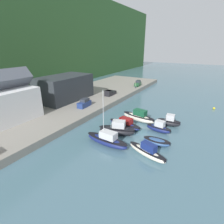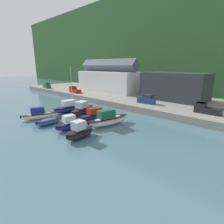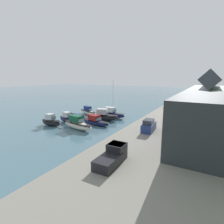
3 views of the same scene
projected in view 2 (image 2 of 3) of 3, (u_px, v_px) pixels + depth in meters
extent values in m
plane|color=slate|center=(77.00, 122.00, 33.04)|extent=(320.00, 320.00, 0.00)
cube|color=#335B2D|center=(209.00, 43.00, 80.68)|extent=(240.00, 59.06, 40.15)
cube|color=gray|center=(148.00, 100.00, 50.06)|extent=(106.65, 23.37, 1.44)
cube|color=white|center=(108.00, 81.00, 61.42)|extent=(23.35, 8.27, 6.76)
cube|color=#515660|center=(108.00, 65.00, 59.99)|extent=(23.82, 4.21, 4.21)
cube|color=#2D3338|center=(175.00, 86.00, 46.19)|extent=(16.13, 9.22, 7.03)
cube|color=slate|center=(167.00, 88.00, 43.00)|extent=(15.32, 0.10, 4.22)
ellipsoid|color=navy|center=(70.00, 109.00, 39.94)|extent=(2.66, 8.51, 1.46)
ellipsoid|color=black|center=(70.00, 106.00, 39.81)|extent=(2.75, 8.68, 0.12)
cube|color=silver|center=(68.00, 103.00, 39.31)|extent=(1.79, 3.03, 1.26)
cube|color=#8CA5B2|center=(75.00, 103.00, 40.43)|extent=(1.46, 0.19, 0.63)
cylinder|color=silver|center=(72.00, 86.00, 39.05)|extent=(0.10, 0.10, 8.59)
ellipsoid|color=black|center=(83.00, 111.00, 37.28)|extent=(4.36, 7.46, 1.70)
ellipsoid|color=black|center=(83.00, 108.00, 37.12)|extent=(4.49, 7.62, 0.12)
cube|color=silver|center=(82.00, 105.00, 36.57)|extent=(2.39, 2.89, 1.32)
cube|color=#8CA5B2|center=(85.00, 104.00, 37.84)|extent=(1.50, 0.57, 0.66)
cube|color=black|center=(73.00, 113.00, 34.25)|extent=(0.43, 0.38, 0.56)
ellipsoid|color=navy|center=(96.00, 116.00, 34.95)|extent=(3.28, 7.95, 1.06)
ellipsoid|color=black|center=(96.00, 114.00, 34.85)|extent=(3.39, 8.12, 0.12)
cube|color=maroon|center=(94.00, 111.00, 34.43)|extent=(2.01, 2.91, 1.16)
cube|color=#8CA5B2|center=(101.00, 110.00, 35.37)|extent=(1.46, 0.32, 0.58)
cube|color=black|center=(80.00, 118.00, 32.71)|extent=(0.40, 0.33, 0.56)
ellipsoid|color=white|center=(108.00, 121.00, 30.87)|extent=(3.57, 8.53, 1.57)
ellipsoid|color=black|center=(108.00, 118.00, 30.73)|extent=(3.69, 8.71, 0.12)
cube|color=#195638|center=(106.00, 114.00, 30.26)|extent=(2.10, 3.14, 1.29)
cube|color=#8CA5B2|center=(114.00, 113.00, 31.23)|extent=(1.44, 0.35, 0.65)
cube|color=black|center=(89.00, 124.00, 28.53)|extent=(0.40, 0.34, 0.56)
ellipsoid|color=white|center=(40.00, 116.00, 34.50)|extent=(3.69, 7.17, 1.23)
ellipsoid|color=black|center=(40.00, 114.00, 34.39)|extent=(3.79, 7.33, 0.12)
cube|color=navy|center=(37.00, 110.00, 34.02)|extent=(1.86, 2.70, 1.21)
cube|color=#8CA5B2|center=(45.00, 110.00, 34.70)|extent=(0.99, 0.42, 0.60)
cube|color=black|center=(21.00, 117.00, 32.92)|extent=(0.43, 0.38, 0.56)
ellipsoid|color=#33568E|center=(49.00, 121.00, 31.45)|extent=(2.03, 4.81, 1.06)
ellipsoid|color=black|center=(49.00, 119.00, 31.35)|extent=(2.11, 4.91, 0.12)
cube|color=black|center=(36.00, 123.00, 29.78)|extent=(0.36, 0.28, 0.56)
ellipsoid|color=navy|center=(71.00, 126.00, 28.90)|extent=(2.35, 5.35, 1.27)
ellipsoid|color=black|center=(71.00, 123.00, 28.79)|extent=(2.43, 5.46, 0.12)
cube|color=silver|center=(69.00, 119.00, 28.42)|extent=(1.49, 1.96, 1.22)
cube|color=#8CA5B2|center=(75.00, 119.00, 29.11)|extent=(1.14, 0.25, 0.61)
cube|color=black|center=(56.00, 128.00, 27.34)|extent=(0.39, 0.32, 0.56)
ellipsoid|color=black|center=(80.00, 133.00, 25.45)|extent=(2.38, 5.03, 1.43)
ellipsoid|color=black|center=(80.00, 130.00, 25.32)|extent=(2.46, 5.13, 0.12)
cube|color=silver|center=(78.00, 125.00, 24.91)|extent=(1.59, 1.84, 1.26)
cube|color=#8CA5B2|center=(84.00, 125.00, 25.73)|extent=(1.29, 0.23, 0.63)
cube|color=black|center=(67.00, 137.00, 23.61)|extent=(0.39, 0.31, 0.56)
cube|color=#1E4C2D|center=(47.00, 86.00, 70.28)|extent=(4.36, 2.23, 1.40)
cube|color=#333842|center=(47.00, 84.00, 69.77)|extent=(2.46, 1.76, 0.76)
cube|color=navy|center=(146.00, 100.00, 42.07)|extent=(4.31, 2.08, 1.40)
cube|color=#333842|center=(148.00, 96.00, 41.60)|extent=(2.41, 1.68, 0.76)
cube|color=maroon|center=(76.00, 91.00, 57.87)|extent=(3.66, 2.28, 1.10)
cube|color=maroon|center=(73.00, 89.00, 59.22)|extent=(2.04, 2.05, 1.90)
cube|color=#2D333D|center=(73.00, 87.00, 59.04)|extent=(1.76, 1.93, 0.50)
cube|color=black|center=(212.00, 111.00, 32.76)|extent=(3.54, 2.06, 1.10)
cube|color=black|center=(200.00, 107.00, 33.97)|extent=(1.92, 1.93, 1.90)
cube|color=#2D333D|center=(201.00, 104.00, 33.79)|extent=(1.65, 1.83, 0.50)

